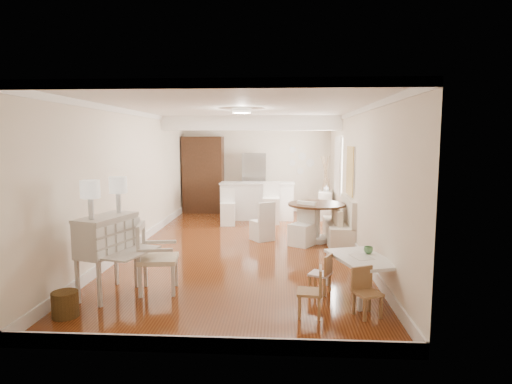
# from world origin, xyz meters

# --- Properties ---
(room) EXTENTS (9.00, 9.04, 2.82)m
(room) POSITION_xyz_m (0.04, 0.32, 1.98)
(room) COLOR brown
(room) RESTS_ON ground
(secretary_bureau) EXTENTS (1.13, 1.14, 1.15)m
(secretary_bureau) POSITION_xyz_m (-1.70, -2.90, 0.58)
(secretary_bureau) COLOR silver
(secretary_bureau) RESTS_ON ground
(gustavian_armchair) EXTENTS (0.67, 0.67, 1.02)m
(gustavian_armchair) POSITION_xyz_m (-1.02, -2.72, 0.51)
(gustavian_armchair) COLOR silver
(gustavian_armchair) RESTS_ON ground
(wicker_basket) EXTENTS (0.40, 0.40, 0.32)m
(wicker_basket) POSITION_xyz_m (-1.94, -3.67, 0.16)
(wicker_basket) COLOR #4F3718
(wicker_basket) RESTS_ON ground
(kids_table) EXTENTS (0.98, 1.27, 0.56)m
(kids_table) POSITION_xyz_m (1.90, -2.71, 0.28)
(kids_table) COLOR white
(kids_table) RESTS_ON ground
(kids_chair_a) EXTENTS (0.33, 0.33, 0.64)m
(kids_chair_a) POSITION_xyz_m (1.12, -3.47, 0.32)
(kids_chair_a) COLOR #9E7447
(kids_chair_a) RESTS_ON ground
(kids_chair_b) EXTENTS (0.38, 0.38, 0.59)m
(kids_chair_b) POSITION_xyz_m (1.32, -2.65, 0.30)
(kids_chair_b) COLOR tan
(kids_chair_b) RESTS_ON ground
(kids_chair_c) EXTENTS (0.40, 0.40, 0.62)m
(kids_chair_c) POSITION_xyz_m (1.84, -3.44, 0.31)
(kids_chair_c) COLOR #996F45
(kids_chair_c) RESTS_ON ground
(banquette) EXTENTS (0.52, 1.60, 0.98)m
(banquette) POSITION_xyz_m (1.99, 0.50, 0.49)
(banquette) COLOR silver
(banquette) RESTS_ON ground
(dining_table) EXTENTS (1.43, 1.43, 0.84)m
(dining_table) POSITION_xyz_m (1.53, 0.52, 0.42)
(dining_table) COLOR #3F2514
(dining_table) RESTS_ON ground
(slip_chair_near) EXTENTS (0.61, 0.61, 0.91)m
(slip_chair_near) POSITION_xyz_m (1.20, 0.16, 0.46)
(slip_chair_near) COLOR white
(slip_chair_near) RESTS_ON ground
(slip_chair_far) EXTENTS (0.58, 0.59, 0.87)m
(slip_chair_far) POSITION_xyz_m (0.34, 0.60, 0.43)
(slip_chair_far) COLOR white
(slip_chair_far) RESTS_ON ground
(breakfast_counter) EXTENTS (2.05, 0.65, 1.03)m
(breakfast_counter) POSITION_xyz_m (0.10, 3.10, 0.52)
(breakfast_counter) COLOR white
(breakfast_counter) RESTS_ON ground
(bar_stool_left) EXTENTS (0.41, 0.41, 0.93)m
(bar_stool_left) POSITION_xyz_m (-0.62, 2.20, 0.47)
(bar_stool_left) COLOR white
(bar_stool_left) RESTS_ON ground
(bar_stool_right) EXTENTS (0.44, 0.44, 1.09)m
(bar_stool_right) POSITION_xyz_m (0.50, 2.48, 0.55)
(bar_stool_right) COLOR white
(bar_stool_right) RESTS_ON ground
(pantry_cabinet) EXTENTS (1.20, 0.60, 2.30)m
(pantry_cabinet) POSITION_xyz_m (-1.60, 4.18, 1.15)
(pantry_cabinet) COLOR #381E11
(pantry_cabinet) RESTS_ON ground
(fridge) EXTENTS (0.75, 0.65, 1.80)m
(fridge) POSITION_xyz_m (0.30, 4.15, 0.90)
(fridge) COLOR silver
(fridge) RESTS_ON ground
(sideboard) EXTENTS (0.45, 0.85, 0.77)m
(sideboard) POSITION_xyz_m (2.00, 3.27, 0.39)
(sideboard) COLOR beige
(sideboard) RESTS_ON ground
(pencil_cup) EXTENTS (0.14, 0.14, 0.10)m
(pencil_cup) POSITION_xyz_m (2.03, -2.51, 0.61)
(pencil_cup) COLOR #59985D
(pencil_cup) RESTS_ON kids_table
(branch_vase) EXTENTS (0.18, 0.18, 0.18)m
(branch_vase) POSITION_xyz_m (2.03, 3.30, 0.87)
(branch_vase) COLOR white
(branch_vase) RESTS_ON sideboard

